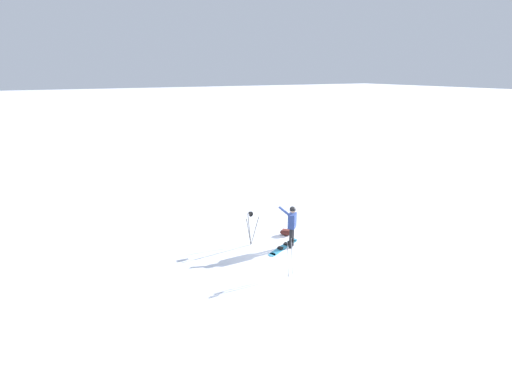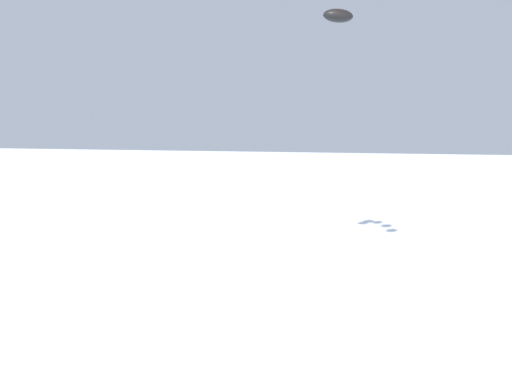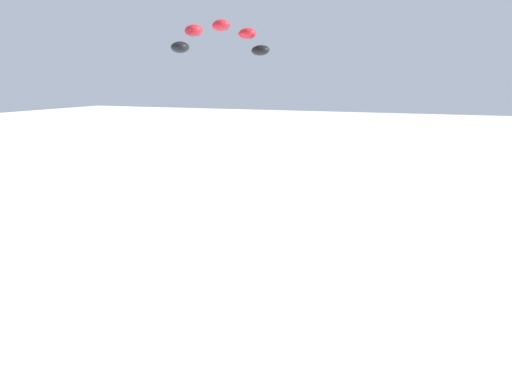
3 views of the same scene
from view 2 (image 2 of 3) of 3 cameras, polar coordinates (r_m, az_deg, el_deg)
The scene contains 0 objects.
Camera 2 is at (10.18, 6.89, 9.07)m, focal length 33.16 mm.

